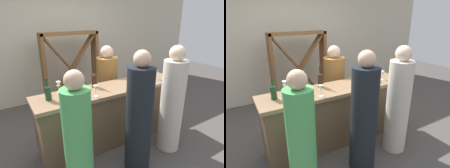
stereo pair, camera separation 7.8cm
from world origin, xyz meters
TOP-DOWN VIEW (x-y plane):
  - ground_plane at (0.00, 0.00)m, footprint 12.00×12.00m
  - back_wall at (0.00, 2.20)m, footprint 8.00×0.10m
  - bar_counter at (0.00, 0.00)m, footprint 2.33×0.55m
  - wine_rack at (-0.02, 1.65)m, footprint 1.22×0.28m
  - wine_bottle_leftmost_olive_green at (-0.93, 0.04)m, footprint 0.08×0.08m
  - wine_bottle_second_left_amber_brown at (-0.22, 0.15)m, footprint 0.08×0.08m
  - wine_bottle_center_clear_pale at (0.53, 0.09)m, footprint 0.07×0.07m
  - wine_bottle_second_right_dark_green at (1.02, -0.10)m, footprint 0.07×0.07m
  - wine_glass_near_left at (0.21, -0.20)m, footprint 0.07×0.07m
  - wine_glass_near_center at (-0.37, -0.18)m, footprint 0.07×0.07m
  - wine_glass_near_right at (0.82, -0.05)m, footprint 0.07×0.07m
  - wine_glass_far_left at (-0.74, 0.20)m, footprint 0.07×0.07m
  - water_pitcher at (0.63, -0.00)m, footprint 0.10×0.10m
  - person_left_guest at (-0.83, -0.67)m, footprint 0.36×0.36m
  - person_center_guest at (0.63, -0.62)m, footprint 0.40×0.40m
  - person_right_guest at (-0.02, -0.68)m, footprint 0.41×0.41m
  - person_server_behind at (0.30, 0.66)m, footprint 0.45×0.45m

SIDE VIEW (x-z plane):
  - ground_plane at x=0.00m, z-range 0.00..0.00m
  - bar_counter at x=0.00m, z-range 0.00..0.92m
  - person_server_behind at x=0.30m, z-range -0.07..1.36m
  - person_left_guest at x=-0.83m, z-range -0.05..1.42m
  - person_center_guest at x=0.63m, z-range -0.05..1.52m
  - person_right_guest at x=-0.02m, z-range -0.06..1.52m
  - wine_rack at x=-0.02m, z-range 0.00..1.61m
  - water_pitcher at x=0.63m, z-range 0.92..1.08m
  - wine_glass_near_right at x=0.82m, z-range 0.95..1.09m
  - wine_bottle_center_clear_pale at x=0.53m, z-range 0.88..1.16m
  - wine_bottle_leftmost_olive_green at x=-0.93m, z-range 0.88..1.17m
  - wine_glass_near_center at x=-0.37m, z-range 0.94..1.10m
  - wine_bottle_second_right_dark_green at x=1.02m, z-range 0.88..1.17m
  - wine_glass_near_left at x=0.21m, z-range 0.95..1.10m
  - wine_glass_far_left at x=-0.74m, z-range 0.95..1.11m
  - wine_bottle_second_left_amber_brown at x=-0.22m, z-range 0.88..1.20m
  - back_wall at x=0.00m, z-range 0.00..2.80m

